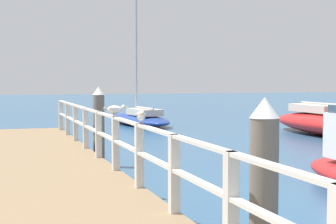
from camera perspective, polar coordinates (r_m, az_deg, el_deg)
pier_deck at (r=9.66m, az=-13.19°, el=-7.97°), size 2.75×18.06×0.52m
pier_railing at (r=9.72m, az=-5.62°, el=-2.66°), size 0.12×16.58×0.97m
dock_piling_near at (r=5.32m, az=10.18°, el=-9.11°), size 0.29×0.29×1.99m
dock_piling_far at (r=13.32m, az=-7.39°, el=-1.55°), size 0.29×0.29×1.99m
seagull_foreground at (r=7.97m, az=-2.90°, el=-0.36°), size 0.21×0.48×0.21m
seagull_background at (r=9.75m, az=-5.68°, el=0.32°), size 0.42×0.31×0.21m
boat_0 at (r=21.70m, az=16.97°, el=-1.09°), size 2.32×7.24×9.80m
boat_3 at (r=25.67m, az=-3.08°, el=-0.65°), size 2.59×6.01×6.64m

